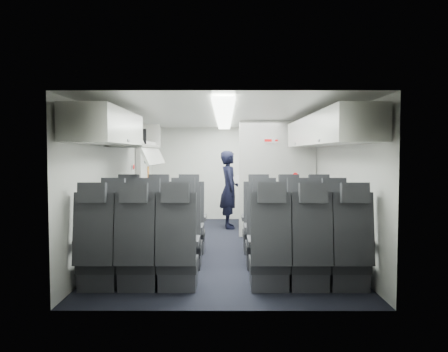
{
  "coord_description": "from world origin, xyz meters",
  "views": [
    {
      "loc": [
        0.02,
        -7.21,
        1.55
      ],
      "look_at": [
        0.0,
        0.4,
        1.15
      ],
      "focal_mm": 35.0,
      "sensor_mm": 36.0,
      "label": 1
    }
  ],
  "objects_px": {
    "seat_row_front": "(224,227)",
    "seat_row_rear": "(223,254)",
    "flight_attendant": "(229,189)",
    "boarding_door": "(143,183)",
    "galley_unit": "(266,179)",
    "carry_on_bag": "(131,137)",
    "seat_row_mid": "(224,239)"
  },
  "relations": [
    {
      "from": "galley_unit",
      "to": "carry_on_bag",
      "type": "xyz_separation_m",
      "value": [
        -2.36,
        -3.25,
        0.84
      ]
    },
    {
      "from": "seat_row_mid",
      "to": "flight_attendant",
      "type": "relative_size",
      "value": 2.08
    },
    {
      "from": "seat_row_rear",
      "to": "flight_attendant",
      "type": "relative_size",
      "value": 2.08
    },
    {
      "from": "seat_row_front",
      "to": "seat_row_rear",
      "type": "xyz_separation_m",
      "value": [
        0.0,
        -1.8,
        0.0
      ]
    },
    {
      "from": "flight_attendant",
      "to": "boarding_door",
      "type": "bearing_deg",
      "value": 91.25
    },
    {
      "from": "seat_row_mid",
      "to": "seat_row_rear",
      "type": "relative_size",
      "value": 1.0
    },
    {
      "from": "seat_row_front",
      "to": "flight_attendant",
      "type": "height_order",
      "value": "flight_attendant"
    },
    {
      "from": "galley_unit",
      "to": "boarding_door",
      "type": "distance_m",
      "value": 2.84
    },
    {
      "from": "seat_row_front",
      "to": "seat_row_mid",
      "type": "xyz_separation_m",
      "value": [
        0.0,
        -0.9,
        0.0
      ]
    },
    {
      "from": "seat_row_front",
      "to": "galley_unit",
      "type": "distance_m",
      "value": 3.43
    },
    {
      "from": "flight_attendant",
      "to": "carry_on_bag",
      "type": "relative_size",
      "value": 3.81
    },
    {
      "from": "seat_row_front",
      "to": "galley_unit",
      "type": "relative_size",
      "value": 1.75
    },
    {
      "from": "seat_row_front",
      "to": "seat_row_rear",
      "type": "relative_size",
      "value": 1.0
    },
    {
      "from": "galley_unit",
      "to": "flight_attendant",
      "type": "height_order",
      "value": "galley_unit"
    },
    {
      "from": "seat_row_rear",
      "to": "carry_on_bag",
      "type": "xyz_separation_m",
      "value": [
        -1.41,
        1.8,
        1.39
      ]
    },
    {
      "from": "seat_row_rear",
      "to": "galley_unit",
      "type": "bearing_deg",
      "value": 79.35
    },
    {
      "from": "seat_row_front",
      "to": "flight_attendant",
      "type": "distance_m",
      "value": 2.35
    },
    {
      "from": "seat_row_rear",
      "to": "galley_unit",
      "type": "distance_m",
      "value": 5.17
    },
    {
      "from": "galley_unit",
      "to": "flight_attendant",
      "type": "bearing_deg",
      "value": -132.02
    },
    {
      "from": "carry_on_bag",
      "to": "flight_attendant",
      "type": "bearing_deg",
      "value": 40.6
    },
    {
      "from": "seat_row_rear",
      "to": "seat_row_front",
      "type": "bearing_deg",
      "value": 90.0
    },
    {
      "from": "seat_row_mid",
      "to": "carry_on_bag",
      "type": "distance_m",
      "value": 2.17
    },
    {
      "from": "seat_row_mid",
      "to": "seat_row_rear",
      "type": "height_order",
      "value": "same"
    },
    {
      "from": "seat_row_rear",
      "to": "flight_attendant",
      "type": "height_order",
      "value": "flight_attendant"
    },
    {
      "from": "seat_row_mid",
      "to": "carry_on_bag",
      "type": "height_order",
      "value": "carry_on_bag"
    },
    {
      "from": "seat_row_mid",
      "to": "flight_attendant",
      "type": "height_order",
      "value": "flight_attendant"
    },
    {
      "from": "galley_unit",
      "to": "seat_row_front",
      "type": "bearing_deg",
      "value": -106.28
    },
    {
      "from": "galley_unit",
      "to": "carry_on_bag",
      "type": "distance_m",
      "value": 4.11
    },
    {
      "from": "seat_row_front",
      "to": "seat_row_mid",
      "type": "distance_m",
      "value": 0.9
    },
    {
      "from": "flight_attendant",
      "to": "carry_on_bag",
      "type": "bearing_deg",
      "value": 140.57
    },
    {
      "from": "boarding_door",
      "to": "flight_attendant",
      "type": "height_order",
      "value": "boarding_door"
    },
    {
      "from": "seat_row_rear",
      "to": "carry_on_bag",
      "type": "bearing_deg",
      "value": 128.14
    }
  ]
}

